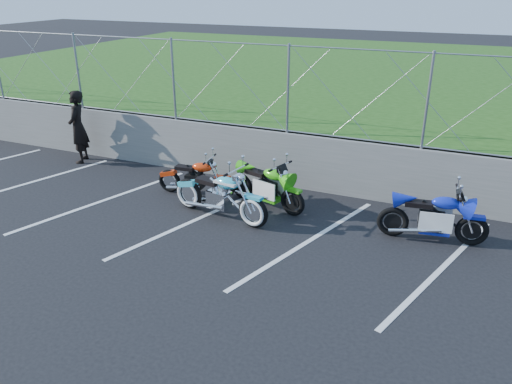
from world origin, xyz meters
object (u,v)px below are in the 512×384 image
at_px(cruiser_turquoise, 221,197).
at_px(sportbike_green, 267,188).
at_px(sportbike_blue, 434,219).
at_px(person_standing, 78,127).
at_px(naked_orange, 197,179).

xyz_separation_m(cruiser_turquoise, sportbike_green, (0.67, 0.89, -0.02)).
distance_m(cruiser_turquoise, sportbike_blue, 4.17).
distance_m(sportbike_blue, person_standing, 9.24).
relative_size(cruiser_turquoise, person_standing, 1.20).
bearing_deg(sportbike_green, naked_orange, -161.28).
xyz_separation_m(cruiser_turquoise, naked_orange, (-1.04, 0.81, -0.07)).
bearing_deg(cruiser_turquoise, sportbike_green, 63.13).
distance_m(sportbike_green, sportbike_blue, 3.45).
bearing_deg(sportbike_blue, naked_orange, 170.66).
bearing_deg(sportbike_blue, person_standing, 166.20).
relative_size(cruiser_turquoise, sportbike_blue, 1.16).
bearing_deg(naked_orange, cruiser_turquoise, -43.49).
bearing_deg(sportbike_green, sportbike_blue, 13.12).
relative_size(sportbike_green, person_standing, 1.01).
xyz_separation_m(naked_orange, sportbike_blue, (5.15, -0.10, 0.05)).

